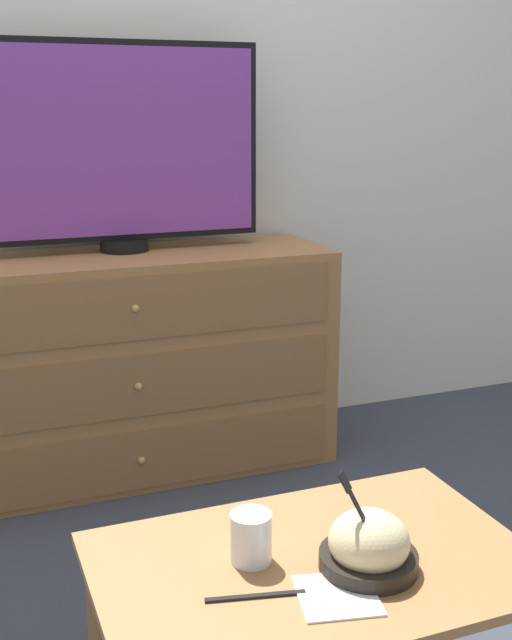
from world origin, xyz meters
The scene contains 9 objects.
ground_plane centered at (0.00, 0.00, 0.00)m, with size 12.00×12.00×0.00m, color #383D47.
wall_back centered at (0.00, 0.03, 1.30)m, with size 12.00×0.05×2.60m.
dresser centered at (-0.03, -0.25, 0.37)m, with size 1.39×0.45×0.75m.
tv centered at (0.01, -0.17, 1.09)m, with size 0.93×0.16×0.67m.
coffee_table centered at (0.04, -1.61, 0.35)m, with size 0.80×0.52×0.41m.
takeout_bowl centered at (0.11, -1.67, 0.45)m, with size 0.18×0.18×0.19m.
drink_cup centered at (-0.07, -1.57, 0.45)m, with size 0.08×0.08×0.09m.
napkin centered at (0.02, -1.73, 0.41)m, with size 0.16×0.16×0.00m.
knife centered at (-0.11, -1.68, 0.41)m, with size 0.17×0.05×0.01m.
Camera 1 is at (-0.54, -2.78, 1.21)m, focal length 45.00 mm.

